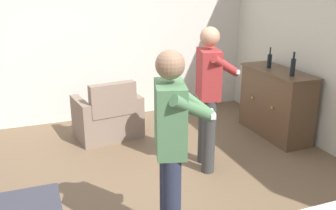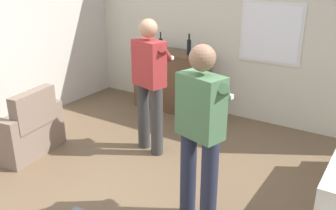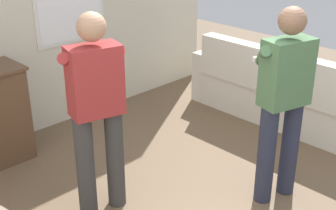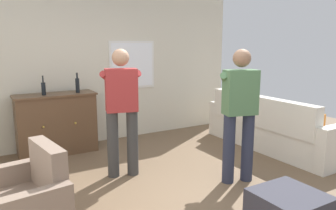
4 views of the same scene
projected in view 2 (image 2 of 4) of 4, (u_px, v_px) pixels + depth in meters
ground at (133, 195)px, 3.92m from camera, size 10.40×10.40×0.00m
wall_back_with_window at (241, 26)px, 5.50m from camera, size 5.20×0.15×2.80m
armchair at (23, 131)px, 4.71m from camera, size 0.76×0.96×0.85m
sideboard_cabinet at (171, 81)px, 6.05m from camera, size 1.23×0.49×0.97m
bottle_wine_green at (189, 47)px, 5.61m from camera, size 0.06×0.06×0.32m
bottle_liquor_amber at (161, 44)px, 5.88m from camera, size 0.06×0.06×0.30m
person_standing_left at (150, 81)px, 4.53m from camera, size 0.54×0.51×1.68m
person_standing_right at (201, 130)px, 3.21m from camera, size 0.54×0.52×1.68m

